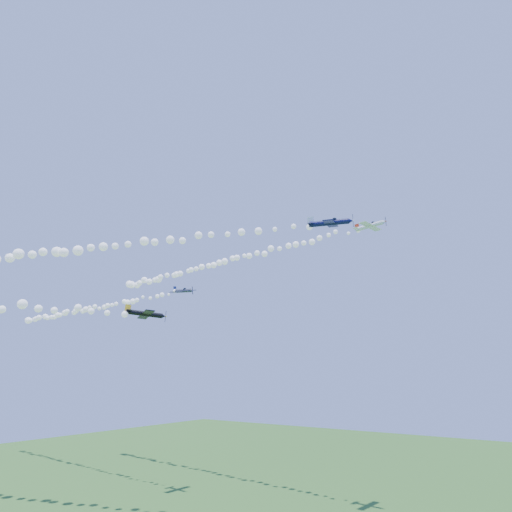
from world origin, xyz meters
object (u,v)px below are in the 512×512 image
Objects in this scene: plane_grey at (183,291)px; plane_white at (370,226)px; plane_navy at (330,223)px; plane_black at (146,314)px.

plane_white is at bearing 19.09° from plane_grey.
plane_navy is 34.17m from plane_black.
plane_black is at bearing -153.46° from plane_navy.
plane_black is (18.72, -26.65, -9.83)m from plane_grey.
plane_grey is at bearing -158.93° from plane_white.
plane_navy reaches higher than plane_black.
plane_grey is 34.02m from plane_black.
plane_navy is 1.21× the size of plane_grey.
plane_white reaches higher than plane_grey.
plane_white is 1.16× the size of plane_black.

